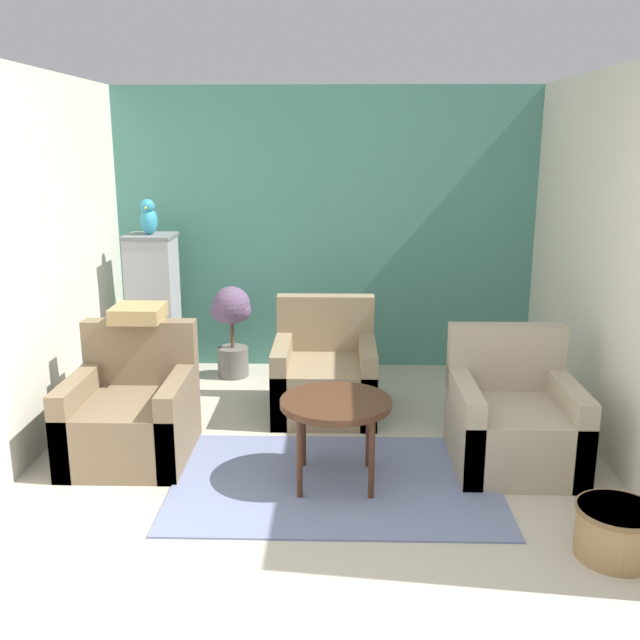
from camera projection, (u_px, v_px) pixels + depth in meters
name	position (u px, v px, depth m)	size (l,w,h in m)	color
ground_plane	(310.00, 602.00, 3.19)	(20.00, 20.00, 0.00)	beige
wall_back_accent	(325.00, 231.00, 6.30)	(3.79, 0.06, 2.47)	#4C897A
wall_left	(33.00, 263.00, 4.63)	(0.06, 3.50, 2.47)	beige
wall_right	(612.00, 266.00, 4.54)	(0.06, 3.50, 2.47)	beige
area_rug	(335.00, 481.00, 4.30)	(1.95, 1.31, 0.01)	slate
coffee_table	(336.00, 408.00, 4.19)	(0.66, 0.66, 0.53)	#472819
armchair_left	(132.00, 416.00, 4.62)	(0.76, 0.80, 0.84)	#7A664C
armchair_right	(513.00, 423.00, 4.51)	(0.76, 0.80, 0.84)	tan
armchair_middle	(325.00, 377.00, 5.38)	(0.76, 0.80, 0.84)	#8E7A5B
birdcage	(154.00, 315.00, 6.00)	(0.55, 0.55, 1.26)	slate
parrot	(149.00, 218.00, 5.81)	(0.14, 0.25, 0.29)	teal
potted_plant	(232.00, 322.00, 6.14)	(0.36, 0.33, 0.80)	#66605B
wicker_basket	(616.00, 530.00, 3.51)	(0.40, 0.40, 0.26)	#A37F51
throw_pillow	(138.00, 313.00, 4.75)	(0.33, 0.33, 0.10)	tan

